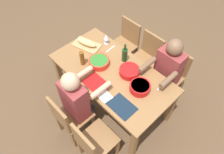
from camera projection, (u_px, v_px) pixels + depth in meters
ground_plane at (112, 101)px, 3.42m from camera, size 8.00×8.00×0.00m
dining_table at (112, 76)px, 2.90m from camera, size 1.68×0.88×0.74m
chair_far_right at (171, 73)px, 3.16m from camera, size 0.40×0.40×0.85m
diner_far_right at (166, 70)px, 2.91m from camera, size 0.41×0.53×1.20m
chair_near_center at (68, 117)px, 2.71m from camera, size 0.40×0.40×0.85m
diner_near_center at (78, 99)px, 2.62m from camera, size 0.41×0.53×1.20m
chair_near_right at (92, 143)px, 2.50m from camera, size 0.40×0.40×0.85m
chair_far_left at (126, 42)px, 3.57m from camera, size 0.40×0.40×0.85m
chair_far_center at (147, 56)px, 3.36m from camera, size 0.40×0.40×0.85m
serving_bowl_greens at (99, 62)px, 2.88m from camera, size 0.28×0.28×0.09m
serving_bowl_salad at (129, 71)px, 2.78m from camera, size 0.26×0.26×0.08m
serving_bowl_fruit at (140, 87)px, 2.62m from camera, size 0.26×0.26×0.09m
cutting_board at (87, 45)px, 3.13m from camera, size 0.45×0.32×0.02m
bread_loaf at (86, 42)px, 3.09m from camera, size 0.34×0.20×0.09m
wine_bottle at (125, 55)px, 2.88m from camera, size 0.08×0.08×0.29m
beer_bottle at (82, 58)px, 2.84m from camera, size 0.06×0.06×0.22m
wine_glass at (106, 37)px, 3.08m from camera, size 0.08×0.08×0.17m
fork_far_right at (161, 86)px, 2.68m from camera, size 0.02×0.17×0.01m
placemat_near_center at (96, 84)px, 2.71m from camera, size 0.32×0.23×0.01m
placemat_near_right at (122, 106)px, 2.51m from camera, size 0.32×0.23×0.01m
fork_far_left at (111, 49)px, 3.10m from camera, size 0.03×0.17×0.01m
napkin_stack at (105, 97)px, 2.58m from camera, size 0.15×0.15×0.02m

